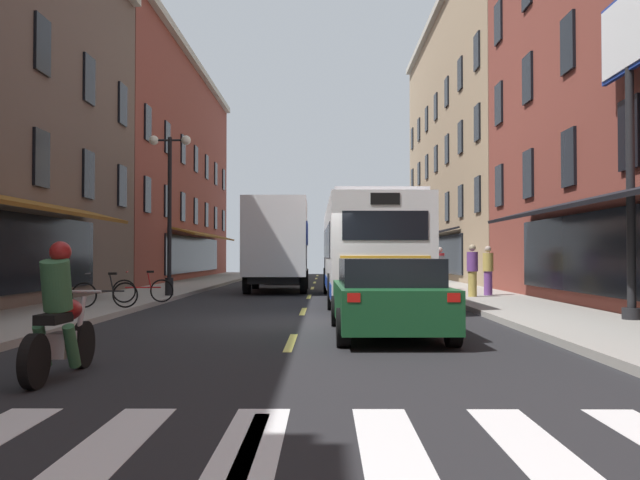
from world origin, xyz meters
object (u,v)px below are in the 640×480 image
at_px(transit_bus, 366,250).
at_px(sedan_mid, 286,270).
at_px(sedan_near, 388,296).
at_px(motorcycle_rider, 60,320).
at_px(bicycle_mid, 143,290).
at_px(pedestrian_mid, 488,270).
at_px(street_lamp_twin, 170,207).
at_px(box_truck, 278,245).
at_px(pedestrian_near, 440,267).
at_px(billboard_sign, 629,70).
at_px(pedestrian_rear, 472,270).
at_px(bicycle_near, 105,294).

relative_size(transit_bus, sedan_mid, 2.64).
height_order(sedan_near, motorcycle_rider, motorcycle_rider).
xyz_separation_m(bicycle_mid, pedestrian_mid, (10.75, 3.69, 0.50)).
bearing_deg(street_lamp_twin, box_truck, 56.74).
bearing_deg(street_lamp_twin, pedestrian_near, 22.48).
distance_m(sedan_near, sedan_mid, 24.21).
bearing_deg(motorcycle_rider, billboard_sign, 32.74).
distance_m(transit_bus, motorcycle_rider, 15.01).
xyz_separation_m(transit_bus, pedestrian_rear, (3.50, -0.06, -0.66)).
bearing_deg(pedestrian_mid, pedestrian_near, -46.24).
distance_m(transit_bus, box_truck, 6.53).
distance_m(sedan_near, pedestrian_mid, 11.45).
height_order(sedan_near, sedan_mid, sedan_near).
bearing_deg(pedestrian_mid, bicycle_mid, 48.37).
bearing_deg(sedan_near, street_lamp_twin, 121.79).
height_order(transit_bus, bicycle_mid, transit_bus).
relative_size(pedestrian_near, pedestrian_mid, 1.00).
relative_size(bicycle_mid, street_lamp_twin, 0.31).
bearing_deg(pedestrian_near, sedan_near, -102.66).
xyz_separation_m(sedan_near, bicycle_mid, (-6.38, 6.89, -0.23)).
distance_m(sedan_near, pedestrian_near, 14.84).
xyz_separation_m(bicycle_mid, pedestrian_near, (9.77, 7.56, 0.53)).
height_order(transit_bus, bicycle_near, transit_bus).
bearing_deg(bicycle_near, bicycle_mid, 77.44).
distance_m(box_truck, bicycle_mid, 9.26).
relative_size(billboard_sign, pedestrian_near, 4.17).
distance_m(billboard_sign, motorcycle_rider, 12.44).
bearing_deg(billboard_sign, motorcycle_rider, -147.26).
distance_m(billboard_sign, bicycle_near, 13.47).
height_order(pedestrian_near, street_lamp_twin, street_lamp_twin).
height_order(sedan_near, pedestrian_rear, pedestrian_rear).
xyz_separation_m(box_truck, sedan_near, (3.12, -15.44, -1.18)).
bearing_deg(street_lamp_twin, sedan_near, -58.21).
xyz_separation_m(transit_bus, motorcycle_rider, (-4.54, -14.27, -0.97)).
xyz_separation_m(sedan_near, pedestrian_rear, (3.66, 9.75, 0.29)).
bearing_deg(bicycle_mid, pedestrian_near, 37.72).
distance_m(sedan_near, bicycle_near, 8.39).
bearing_deg(pedestrian_rear, sedan_near, -32.69).
bearing_deg(bicycle_mid, sedan_near, -47.18).
distance_m(sedan_mid, pedestrian_near, 11.65).
xyz_separation_m(motorcycle_rider, street_lamp_twin, (-2.06, 14.85, 2.43)).
height_order(motorcycle_rider, bicycle_mid, motorcycle_rider).
bearing_deg(box_truck, bicycle_near, -109.37).
height_order(billboard_sign, transit_bus, billboard_sign).
bearing_deg(pedestrian_mid, motorcycle_rider, 89.27).
height_order(sedan_near, pedestrian_near, pedestrian_near).
bearing_deg(box_truck, bicycle_mid, -110.91).
height_order(billboard_sign, sedan_near, billboard_sign).
xyz_separation_m(transit_bus, box_truck, (-3.28, 5.63, 0.23)).
relative_size(box_truck, bicycle_mid, 4.07).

